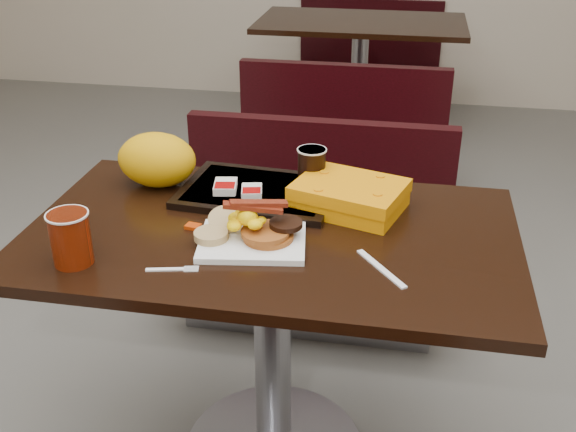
% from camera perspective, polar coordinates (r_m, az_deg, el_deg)
% --- Properties ---
extents(table_near, '(1.20, 0.70, 0.75)m').
position_cam_1_polar(table_near, '(1.88, -1.28, -11.29)').
color(table_near, black).
rests_on(table_near, floor).
extents(bench_near_n, '(1.00, 0.46, 0.72)m').
position_cam_1_polar(bench_near_n, '(2.46, 1.97, -1.55)').
color(bench_near_n, black).
rests_on(bench_near_n, floor).
extents(table_far, '(1.20, 0.70, 0.75)m').
position_cam_1_polar(table_far, '(4.22, 5.92, 10.96)').
color(table_far, black).
rests_on(table_far, floor).
extents(bench_far_s, '(1.00, 0.46, 0.72)m').
position_cam_1_polar(bench_far_s, '(3.56, 4.90, 7.65)').
color(bench_far_s, black).
rests_on(bench_far_s, floor).
extents(bench_far_n, '(1.00, 0.46, 0.72)m').
position_cam_1_polar(bench_far_n, '(4.89, 6.66, 13.03)').
color(bench_far_n, black).
rests_on(bench_far_n, floor).
extents(platter, '(0.27, 0.23, 0.01)m').
position_cam_1_polar(platter, '(1.61, -3.00, -2.15)').
color(platter, white).
rests_on(platter, table_near).
extents(pancake_stack, '(0.12, 0.12, 0.02)m').
position_cam_1_polar(pancake_stack, '(1.60, -1.67, -1.51)').
color(pancake_stack, '#A3551B').
rests_on(pancake_stack, platter).
extents(sausage_patty, '(0.09, 0.09, 0.01)m').
position_cam_1_polar(sausage_patty, '(1.60, -0.17, -0.66)').
color(sausage_patty, black).
rests_on(sausage_patty, pancake_stack).
extents(scrambled_eggs, '(0.10, 0.09, 0.04)m').
position_cam_1_polar(scrambled_eggs, '(1.59, -3.40, -0.23)').
color(scrambled_eggs, yellow).
rests_on(scrambled_eggs, pancake_stack).
extents(bacon_strips, '(0.15, 0.09, 0.01)m').
position_cam_1_polar(bacon_strips, '(1.58, -2.96, 0.80)').
color(bacon_strips, '#450405').
rests_on(bacon_strips, scrambled_eggs).
extents(muffin_bottom, '(0.10, 0.10, 0.02)m').
position_cam_1_polar(muffin_bottom, '(1.61, -6.46, -1.61)').
color(muffin_bottom, tan).
rests_on(muffin_bottom, platter).
extents(muffin_top, '(0.08, 0.08, 0.05)m').
position_cam_1_polar(muffin_top, '(1.65, -5.33, -0.29)').
color(muffin_top, tan).
rests_on(muffin_top, platter).
extents(coffee_cup_near, '(0.11, 0.11, 0.12)m').
position_cam_1_polar(coffee_cup_near, '(1.58, -17.74, -1.80)').
color(coffee_cup_near, '#931C05').
rests_on(coffee_cup_near, table_near).
extents(fork, '(0.12, 0.05, 0.00)m').
position_cam_1_polar(fork, '(1.53, -10.28, -4.42)').
color(fork, white).
rests_on(fork, table_near).
extents(knife, '(0.12, 0.15, 0.00)m').
position_cam_1_polar(knife, '(1.53, 7.79, -4.38)').
color(knife, white).
rests_on(knife, table_near).
extents(condiment_syrup, '(0.04, 0.03, 0.01)m').
position_cam_1_polar(condiment_syrup, '(1.70, -7.96, -0.87)').
color(condiment_syrup, '#AD2F07').
rests_on(condiment_syrup, table_near).
extents(condiment_ketchup, '(0.04, 0.04, 0.01)m').
position_cam_1_polar(condiment_ketchup, '(1.74, -4.24, 0.10)').
color(condiment_ketchup, '#8C0504').
rests_on(condiment_ketchup, table_near).
extents(tray, '(0.43, 0.33, 0.02)m').
position_cam_1_polar(tray, '(1.85, -2.48, 2.04)').
color(tray, black).
rests_on(tray, table_near).
extents(hashbrown_sleeve_left, '(0.07, 0.09, 0.02)m').
position_cam_1_polar(hashbrown_sleeve_left, '(1.84, -5.26, 2.48)').
color(hashbrown_sleeve_left, silver).
rests_on(hashbrown_sleeve_left, tray).
extents(hashbrown_sleeve_right, '(0.07, 0.08, 0.02)m').
position_cam_1_polar(hashbrown_sleeve_right, '(1.81, -3.05, 2.07)').
color(hashbrown_sleeve_right, silver).
rests_on(hashbrown_sleeve_right, tray).
extents(coffee_cup_far, '(0.10, 0.10, 0.10)m').
position_cam_1_polar(coffee_cup_far, '(1.85, 1.99, 4.12)').
color(coffee_cup_far, black).
rests_on(coffee_cup_far, tray).
extents(clamshell, '(0.32, 0.27, 0.07)m').
position_cam_1_polar(clamshell, '(1.77, 5.16, 1.69)').
color(clamshell, orange).
rests_on(clamshell, table_near).
extents(paper_bag, '(0.26, 0.23, 0.15)m').
position_cam_1_polar(paper_bag, '(1.92, -10.92, 4.65)').
color(paper_bag, '#E8A307').
rests_on(paper_bag, table_near).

